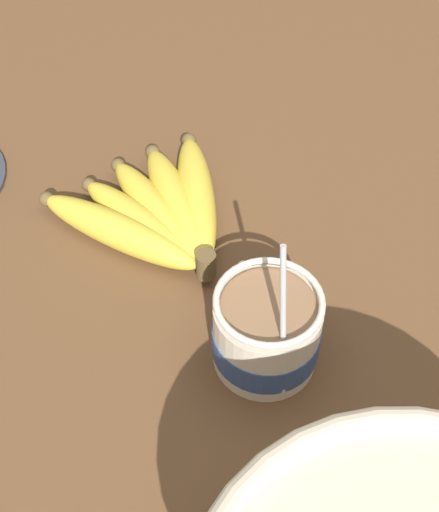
{
  "coord_description": "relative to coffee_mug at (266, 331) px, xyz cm",
  "views": [
    {
      "loc": [
        -38.16,
        13.31,
        59.35
      ],
      "look_at": [
        4.73,
        0.06,
        6.85
      ],
      "focal_mm": 50.0,
      "sensor_mm": 36.0,
      "label": 1
    }
  ],
  "objects": [
    {
      "name": "banana_bunch",
      "position": [
        19.15,
        5.11,
        -2.12
      ],
      "size": [
        21.28,
        20.57,
        4.21
      ],
      "color": "brown",
      "rests_on": "table"
    },
    {
      "name": "table",
      "position": [
        5.0,
        1.25,
        -5.48
      ],
      "size": [
        133.16,
        133.16,
        2.97
      ],
      "color": "brown",
      "rests_on": "ground"
    },
    {
      "name": "coffee_mug",
      "position": [
        0.0,
        0.0,
        0.0
      ],
      "size": [
        13.06,
        9.72,
        17.49
      ],
      "color": "beige",
      "rests_on": "table"
    }
  ]
}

